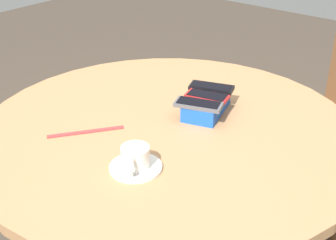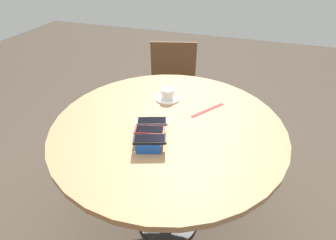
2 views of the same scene
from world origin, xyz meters
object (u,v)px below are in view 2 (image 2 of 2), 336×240
round_table (168,139)px  saucer (168,98)px  lanyard_strap (208,110)px  chair_near_window (173,93)px  phone_red (150,130)px  phone_box (150,136)px  phone_black (150,139)px  phone_gray (152,121)px  coffee_cup (168,93)px

round_table → saucer: 0.26m
lanyard_strap → chair_near_window: size_ratio=0.26×
phone_red → lanyard_strap: phone_red is taller
phone_box → phone_black: bearing=-158.3°
phone_black → round_table: bearing=-3.0°
phone_box → phone_gray: (0.06, 0.01, 0.03)m
round_table → phone_black: (-0.21, 0.01, 0.15)m
phone_red → chair_near_window: 1.09m
phone_box → chair_near_window: size_ratio=0.25×
phone_box → phone_red: size_ratio=1.50×
chair_near_window → phone_black: bearing=-167.6°
round_table → phone_black: phone_black is taller
coffee_cup → phone_red: bearing=-173.5°
lanyard_strap → phone_black: bearing=156.1°
saucer → phone_black: bearing=-171.2°
phone_red → lanyard_strap: (0.32, -0.19, -0.05)m
round_table → coffee_cup: bearing=19.2°
phone_box → coffee_cup: bearing=6.7°
phone_gray → coffee_cup: bearing=5.4°
phone_red → lanyard_strap: bearing=-31.1°
round_table → saucer: bearing=19.0°
phone_box → phone_red: phone_red is taller
phone_black → coffee_cup: size_ratio=1.63×
coffee_cup → round_table: bearing=-160.8°
round_table → phone_red: phone_red is taller
round_table → chair_near_window: chair_near_window is taller
coffee_cup → chair_near_window: bearing=14.8°
phone_gray → chair_near_window: chair_near_window is taller
phone_box → lanyard_strap: (0.32, -0.19, -0.02)m
phone_black → lanyard_strap: bearing=-23.9°
lanyard_strap → phone_box: bearing=149.1°
phone_box → coffee_cup: 0.37m
phone_red → coffee_cup: bearing=6.5°
chair_near_window → phone_red: bearing=-168.2°
round_table → phone_box: size_ratio=5.33×
saucer → lanyard_strap: (-0.05, -0.24, -0.00)m
phone_red → lanyard_strap: size_ratio=0.64×
chair_near_window → phone_gray: bearing=-168.2°
saucer → coffee_cup: coffee_cup is taller
coffee_cup → lanyard_strap: size_ratio=0.42×
round_table → phone_gray: (-0.08, 0.05, 0.15)m
phone_black → phone_gray: 0.13m
phone_gray → saucer: size_ratio=1.13×
phone_red → phone_gray: bearing=12.0°
chair_near_window → lanyard_strap: bearing=-149.2°
phone_gray → coffee_cup: (0.31, 0.03, -0.02)m
chair_near_window → round_table: bearing=-164.0°
phone_box → round_table: bearing=-13.3°
coffee_cup → phone_black: bearing=-171.1°
phone_black → lanyard_strap: size_ratio=0.68×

